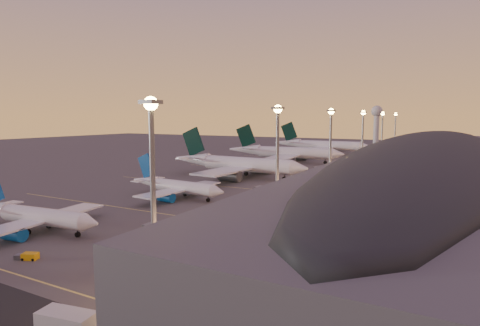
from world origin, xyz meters
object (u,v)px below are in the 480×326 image
baggage_tug_a (27,256)px  baggage_tug_b (149,239)px  airliner_wide_near (236,164)px  airliner_narrow_north (176,186)px  airliner_narrow_south (34,216)px  radar_tower (377,119)px  airliner_wide_far (321,145)px  airliner_wide_mid (284,152)px  baggage_tug_c (239,209)px

baggage_tug_a → baggage_tug_b: size_ratio=0.95×
airliner_wide_near → baggage_tug_b: airliner_wide_near is taller
airliner_narrow_north → airliner_narrow_south: bearing=-90.9°
airliner_narrow_south → airliner_wide_near: 85.83m
radar_tower → baggage_tug_a: bearing=-90.2°
baggage_tug_a → airliner_wide_far: bearing=71.0°
airliner_narrow_south → airliner_wide_mid: 141.73m
airliner_narrow_south → baggage_tug_a: bearing=-43.1°
airliner_narrow_south → baggage_tug_b: (26.02, 5.57, -2.58)m
radar_tower → airliner_narrow_north: bearing=-92.7°
airliner_narrow_south → airliner_wide_mid: size_ratio=0.55×
airliner_narrow_south → airliner_wide_far: size_ratio=0.54×
baggage_tug_a → airliner_wide_near: bearing=75.3°
airliner_wide_near → airliner_wide_mid: 55.95m
airliner_wide_mid → baggage_tug_c: bearing=-79.4°
airliner_narrow_south → airliner_wide_mid: bearing=85.5°
airliner_narrow_south → airliner_wide_far: airliner_wide_far is taller
radar_tower → baggage_tug_b: bearing=-87.9°
airliner_wide_far → baggage_tug_c: bearing=-78.7°
airliner_wide_near → baggage_tug_a: size_ratio=15.23×
airliner_wide_far → baggage_tug_b: size_ratio=15.16×
airliner_wide_far → baggage_tug_a: airliner_wide_far is taller
airliner_wide_near → airliner_wide_mid: (-2.94, 55.87, 0.10)m
baggage_tug_b → baggage_tug_c: baggage_tug_c is taller
airliner_wide_far → radar_tower: bearing=79.3°
airliner_wide_mid → airliner_wide_far: airliner_wide_far is taller
airliner_narrow_north → baggage_tug_b: 42.44m
airliner_wide_far → baggage_tug_a: bearing=-84.8°
airliner_wide_near → radar_tower: 204.64m
airliner_wide_mid → baggage_tug_a: size_ratio=15.54×
baggage_tug_c → airliner_narrow_north: bearing=152.6°
airliner_wide_far → baggage_tug_b: 195.98m
airliner_wide_mid → baggage_tug_c: 111.22m
airliner_wide_near → baggage_tug_a: bearing=-78.9°
airliner_wide_near → baggage_tug_c: size_ratio=13.91×
airliner_narrow_north → airliner_wide_mid: airliner_wide_mid is taller
airliner_wide_mid → airliner_wide_far: 57.78m
airliner_narrow_north → airliner_wide_mid: size_ratio=0.56×
airliner_narrow_north → airliner_wide_mid: (-7.45, 99.90, 1.86)m
airliner_narrow_south → radar_tower: bearing=81.0°
baggage_tug_a → airliner_narrow_north: bearing=77.8°
airliner_wide_far → baggage_tug_a: (16.93, -210.62, -4.70)m
airliner_narrow_north → airliner_wide_mid: bearing=98.9°
airliner_wide_near → baggage_tug_c: bearing=-57.7°
airliner_wide_near → airliner_wide_far: bearing=93.1°
airliner_narrow_north → baggage_tug_c: size_ratio=8.00×
airliner_wide_far → baggage_tug_c: 167.11m
airliner_narrow_south → radar_tower: (15.70, 289.10, 18.74)m
airliner_narrow_south → airliner_narrow_north: airliner_narrow_north is taller
airliner_wide_far → airliner_wide_mid: bearing=-90.6°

